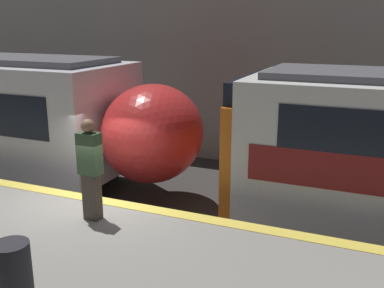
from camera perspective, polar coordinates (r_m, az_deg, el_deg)
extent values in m
plane|color=#33302D|center=(9.66, -11.84, -12.78)|extent=(120.00, 120.00, 0.00)
cube|color=gray|center=(7.98, -21.04, -15.27)|extent=(40.00, 4.24, 1.14)
cube|color=#EAD14C|center=(9.07, -12.77, -6.75)|extent=(40.00, 0.30, 0.01)
cube|color=#9E998E|center=(14.68, 2.82, 8.36)|extent=(50.00, 0.15, 5.45)
ellipsoid|color=red|center=(11.00, -5.01, 1.37)|extent=(2.42, 2.84, 2.40)
sphere|color=#F2EFCC|center=(10.71, -0.46, -1.32)|extent=(0.20, 0.20, 0.20)
cube|color=orange|center=(10.15, 7.01, -0.37)|extent=(0.25, 3.02, 2.28)
cube|color=black|center=(9.91, 7.22, 6.00)|extent=(0.25, 2.72, 0.91)
sphere|color=#EA4C42|center=(9.68, 4.90, -3.58)|extent=(0.18, 0.18, 0.18)
sphere|color=#EA4C42|center=(10.95, 7.18, -1.39)|extent=(0.18, 0.18, 0.18)
cube|color=#473D33|center=(8.03, -12.56, -6.52)|extent=(0.28, 0.20, 0.83)
cube|color=#3D5638|center=(7.78, -12.89, -1.19)|extent=(0.38, 0.24, 0.72)
sphere|color=#9E7051|center=(7.66, -13.10, 2.25)|extent=(0.24, 0.24, 0.24)
cylinder|color=#232328|center=(5.96, -21.72, -15.31)|extent=(0.44, 0.44, 0.85)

